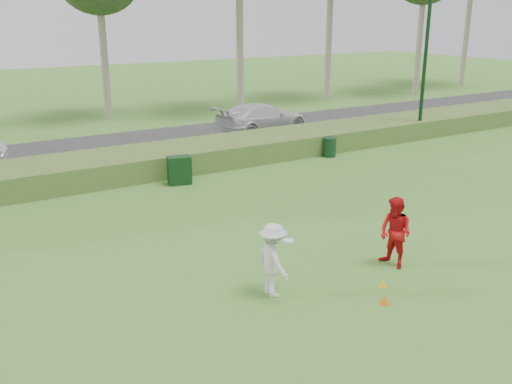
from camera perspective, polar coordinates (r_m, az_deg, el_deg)
ground at (r=13.81m, az=8.73°, el=-9.51°), size 120.00×120.00×0.00m
reed_strip at (r=23.51m, az=-10.15°, el=3.11°), size 80.00×3.00×0.90m
park_road at (r=28.21m, az=-13.82°, el=4.43°), size 80.00×6.00×0.06m
lamp_post at (r=29.98m, az=16.85°, el=15.71°), size 0.70×0.70×8.18m
player_white at (r=13.00m, az=1.72°, el=-6.81°), size 0.88×1.15×1.75m
player_red at (r=14.84m, az=13.76°, el=-3.98°), size 0.78×0.95×1.83m
cone_orange at (r=13.25m, az=12.74°, el=-10.42°), size 0.21×0.21×0.23m
cone_yellow at (r=14.01m, az=12.61°, el=-8.83°), size 0.20×0.20×0.22m
utility_cabinet at (r=21.61m, az=-7.67°, el=2.17°), size 0.95×0.70×1.07m
trash_bin at (r=25.76m, az=7.38°, el=4.47°), size 0.72×0.72×0.86m
car_right at (r=30.38m, az=0.58°, el=7.41°), size 5.58×2.91×1.55m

